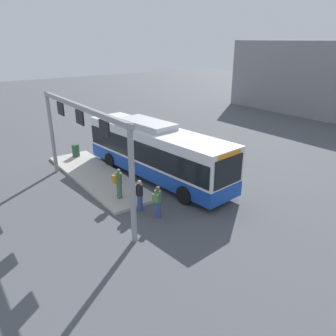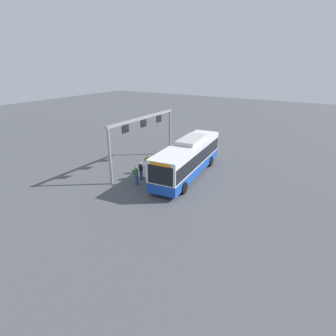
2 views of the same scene
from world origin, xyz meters
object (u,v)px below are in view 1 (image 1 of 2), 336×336
person_boarding (139,195)px  person_waiting_mid (118,183)px  bus_main (156,150)px  person_waiting_near (158,201)px  trash_bin (76,150)px

person_boarding → person_waiting_mid: 1.60m
person_waiting_mid → bus_main: bearing=17.2°
bus_main → person_waiting_mid: size_ratio=6.79×
bus_main → person_waiting_mid: bus_main is taller
bus_main → person_waiting_near: 5.19m
bus_main → trash_bin: size_ratio=12.60×
person_waiting_near → person_waiting_mid: (-2.72, -0.63, 0.16)m
person_waiting_near → person_waiting_mid: person_waiting_mid is taller
person_boarding → trash_bin: person_boarding is taller
bus_main → person_waiting_mid: (1.53, -3.45, -0.76)m
bus_main → person_boarding: 4.52m
person_waiting_near → trash_bin: size_ratio=1.86×
person_waiting_near → person_waiting_mid: 2.80m
person_boarding → person_waiting_near: 1.20m
bus_main → person_boarding: bearing=-51.0°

